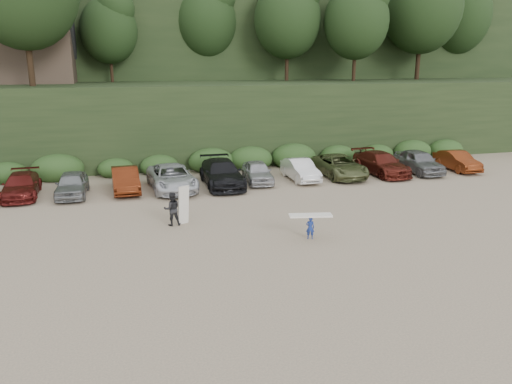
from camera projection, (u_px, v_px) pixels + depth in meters
name	position (u px, v px, depth m)	size (l,w,h in m)	color
ground	(241.00, 239.00, 22.32)	(120.00, 120.00, 0.00)	tan
hillside_backdrop	(157.00, 27.00, 52.88)	(90.00, 41.50, 28.00)	black
parked_cars	(197.00, 175.00, 31.28)	(39.76, 6.29, 1.63)	#AAAAAF
child_surfer	(310.00, 222.00, 22.14)	(1.96, 0.89, 1.14)	navy
adult_surfer	(173.00, 209.00, 23.99)	(1.27, 0.65, 1.93)	black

